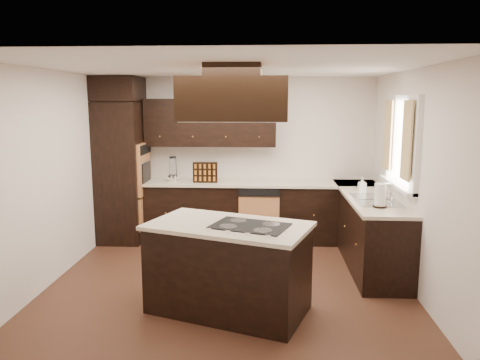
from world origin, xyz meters
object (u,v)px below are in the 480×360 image
Objects in this scene: oven_column at (122,172)px; spice_rack at (205,172)px; island at (229,269)px; range_hood at (233,99)px.

oven_column is 1.29m from spice_rack.
spice_rack is at bearing 122.71° from island.
spice_rack is at bearing -0.21° from oven_column.
range_hood is 2.57m from spice_rack.
spice_rack is at bearing 104.67° from range_hood.
island is 1.73m from range_hood.
spice_rack is (-0.55, 2.38, 0.63)m from island.
island is 4.18× the size of spice_rack.
oven_column reaches higher than island.
oven_column is 5.75× the size of spice_rack.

